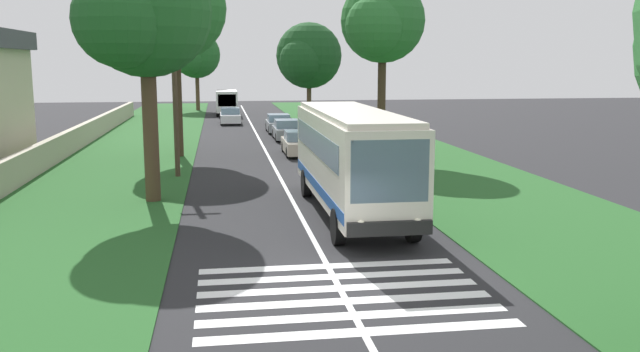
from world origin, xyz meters
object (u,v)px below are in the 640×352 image
object	(u,v)px
trailing_car_1	(287,130)
trailing_car_2	(278,124)
trailing_car_3	(230,116)
roadside_tree_left_0	(172,12)
roadside_tree_right_1	(307,57)
utility_pole	(175,91)
trailing_car_0	(299,144)
coach_bus	(351,155)
roadside_tree_left_1	(195,56)
trailing_minibus_0	(227,100)
roadside_tree_right_0	(380,24)
roadside_tree_left_2	(141,16)

from	to	relation	value
trailing_car_1	trailing_car_2	distance (m)	5.08
trailing_car_3	roadside_tree_left_0	xyz separation A→B (m)	(-20.74, 3.45, 7.51)
trailing_car_3	trailing_car_2	bearing A→B (deg)	-156.34
trailing_car_3	roadside_tree_right_1	bearing A→B (deg)	-93.44
utility_pole	trailing_car_0	bearing A→B (deg)	-43.81
coach_bus	trailing_car_1	distance (m)	23.88
roadside_tree_left_1	roadside_tree_right_1	size ratio (longest dim) A/B	1.00
roadside_tree_left_0	trailing_car_3	bearing A→B (deg)	-9.45
trailing_car_3	trailing_minibus_0	xyz separation A→B (m)	(9.89, 0.18, 0.88)
trailing_car_3	roadside_tree_right_1	size ratio (longest dim) A/B	0.49
roadside_tree_right_0	roadside_tree_right_1	world-z (taller)	roadside_tree_right_0
roadside_tree_left_0	roadside_tree_left_2	xyz separation A→B (m)	(-12.98, 0.32, -1.09)
coach_bus	utility_pole	bearing A→B (deg)	36.05
roadside_tree_right_1	utility_pole	distance (m)	29.32
coach_bus	trailing_minibus_0	xyz separation A→B (m)	(46.92, 3.78, -0.60)
trailing_car_0	trailing_car_2	xyz separation A→B (m)	(12.95, 0.08, 0.00)
trailing_car_1	roadside_tree_left_1	size ratio (longest dim) A/B	0.49
roadside_tree_left_0	roadside_tree_left_1	world-z (taller)	roadside_tree_left_0
trailing_car_0	trailing_car_1	bearing A→B (deg)	-0.37
roadside_tree_left_1	trailing_car_2	bearing A→B (deg)	-164.43
roadside_tree_left_1	roadside_tree_right_1	xyz separation A→B (m)	(-17.60, -10.33, -0.28)
trailing_car_1	roadside_tree_right_0	world-z (taller)	roadside_tree_right_0
trailing_car_0	roadside_tree_right_1	xyz separation A→B (m)	(20.67, -3.20, 5.15)
roadside_tree_left_2	trailing_car_3	bearing A→B (deg)	-6.38
roadside_tree_left_1	roadside_tree_right_0	bearing A→B (deg)	-164.16
coach_bus	roadside_tree_right_1	size ratio (longest dim) A/B	1.26
trailing_car_2	trailing_minibus_0	size ratio (longest dim) A/B	0.72
trailing_car_2	trailing_car_0	bearing A→B (deg)	-179.67
roadside_tree_right_0	trailing_car_2	bearing A→B (deg)	16.29
roadside_tree_right_1	coach_bus	bearing A→B (deg)	174.95
trailing_car_3	roadside_tree_left_1	xyz separation A→B (m)	(17.19, 3.50, 5.43)
roadside_tree_left_2	trailing_minibus_0	bearing A→B (deg)	-4.70
coach_bus	trailing_minibus_0	distance (m)	47.08
trailing_minibus_0	roadside_tree_right_1	xyz separation A→B (m)	(-10.30, -7.02, 4.27)
roadside_tree_left_2	roadside_tree_left_0	bearing A→B (deg)	-1.40
trailing_minibus_0	utility_pole	bearing A→B (deg)	175.76
trailing_minibus_0	trailing_car_2	bearing A→B (deg)	-168.26
trailing_car_1	roadside_tree_left_1	bearing A→B (deg)	13.30
roadside_tree_right_0	utility_pole	xyz separation A→B (m)	(-4.88, 10.93, -3.43)
trailing_minibus_0	roadside_tree_right_0	world-z (taller)	roadside_tree_right_0
coach_bus	roadside_tree_right_0	xyz separation A→B (m)	(13.93, -4.34, 5.35)
coach_bus	trailing_car_1	world-z (taller)	coach_bus
roadside_tree_left_2	roadside_tree_right_0	world-z (taller)	roadside_tree_right_0
roadside_tree_right_1	roadside_tree_left_1	bearing A→B (deg)	30.41
coach_bus	trailing_car_0	xyz separation A→B (m)	(15.96, -0.04, -1.48)
utility_pole	trailing_minibus_0	bearing A→B (deg)	-4.24
trailing_car_1	roadside_tree_left_2	size ratio (longest dim) A/B	0.44
roadside_tree_left_2	trailing_car_1	bearing A→B (deg)	-19.97
roadside_tree_right_0	roadside_tree_left_0	bearing A→B (deg)	78.25
trailing_car_1	roadside_tree_left_0	size ratio (longest dim) A/B	0.38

